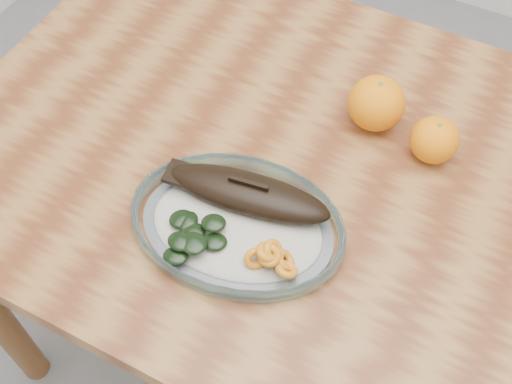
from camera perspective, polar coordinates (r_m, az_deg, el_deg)
ground at (r=1.67m, az=3.30°, el=-13.54°), size 3.00×3.00×0.00m
dining_table at (r=1.09m, az=4.91°, el=-0.97°), size 1.20×0.80×0.75m
plated_meal at (r=0.93m, az=-1.65°, el=-2.66°), size 0.64×0.64×0.08m
orange_left at (r=1.05m, az=10.65°, el=7.75°), size 0.09×0.09×0.09m
orange_right at (r=1.03m, az=15.57°, el=4.48°), size 0.08×0.08×0.08m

